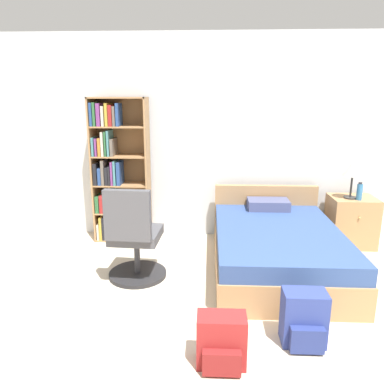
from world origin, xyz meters
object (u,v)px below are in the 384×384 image
office_chair (134,240)px  water_bottle (360,192)px  backpack_red (221,342)px  bookshelf (114,169)px  backpack_blue (304,320)px  bed (276,246)px  nightstand (351,221)px  table_lamp (353,170)px

office_chair → water_bottle: 2.73m
water_bottle → backpack_red: (-1.70, -2.17, -0.55)m
bookshelf → backpack_blue: bearing=-47.6°
bed → water_bottle: 1.31m
bookshelf → nightstand: bookshelf is taller
bed → water_bottle: (1.07, 0.60, 0.47)m
table_lamp → nightstand: bearing=36.6°
table_lamp → bed: bearing=-146.0°
bed → water_bottle: size_ratio=8.85×
office_chair → nightstand: (2.52, 1.07, -0.12)m
bed → office_chair: size_ratio=1.93×
water_bottle → backpack_red: 2.81m
bed → backpack_red: bed is taller
table_lamp → backpack_red: 2.88m
bookshelf → water_bottle: bearing=-3.7°
water_bottle → backpack_red: size_ratio=0.58×
nightstand → water_bottle: bearing=-81.9°
backpack_red → nightstand: bearing=53.6°
bookshelf → office_chair: bookshelf is taller
nightstand → table_lamp: size_ratio=1.37×
bookshelf → backpack_blue: 2.94m
bookshelf → backpack_blue: size_ratio=4.30×
backpack_red → bookshelf: bearing=118.8°
office_chair → bookshelf: bearing=112.0°
bookshelf → office_chair: bearing=-68.0°
bookshelf → office_chair: (0.46, -1.14, -0.50)m
bed → nightstand: (1.05, 0.71, 0.06)m
backpack_blue → backpack_red: backpack_blue is taller
water_bottle → bed: bearing=-150.8°
backpack_blue → backpack_red: size_ratio=1.14×
bookshelf → backpack_red: (1.30, -2.37, -0.75)m
table_lamp → backpack_blue: bearing=-116.8°
nightstand → water_bottle: (0.02, -0.12, 0.41)m
office_chair → nightstand: bearing=22.9°
nightstand → water_bottle: water_bottle is taller
office_chair → backpack_blue: size_ratio=2.35×
backpack_blue → backpack_red: (-0.62, -0.26, -0.02)m
backpack_blue → backpack_red: bearing=-157.4°
water_bottle → backpack_red: bearing=-128.1°
bed → office_chair: (-1.47, -0.35, 0.18)m
office_chair → water_bottle: bearing=20.5°
backpack_blue → bookshelf: bearing=132.4°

